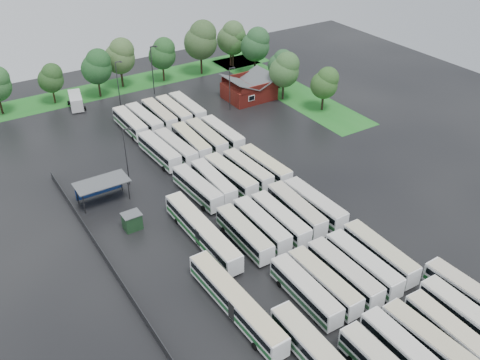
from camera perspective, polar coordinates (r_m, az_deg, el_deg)
ground at (r=77.11m, az=3.57°, el=-6.02°), size 160.00×160.00×0.00m
brick_building at (r=118.58m, az=0.96°, el=9.53°), size 10.07×8.60×5.39m
wash_shed at (r=85.56m, az=-14.61°, el=-0.40°), size 8.20×4.20×3.58m
utility_hut at (r=79.22m, az=-11.43°, el=-4.32°), size 2.70×2.20×2.62m
grass_strip_north at (r=128.66m, az=-12.96°, el=9.69°), size 80.00×10.00×0.01m
grass_strip_east at (r=124.71m, az=4.84°, el=9.67°), size 10.00×50.00×0.01m
west_fence at (r=74.80m, az=-14.25°, el=-7.97°), size 0.10×50.00×1.20m
bus_r0c1 at (r=62.30m, az=17.31°, el=-17.21°), size 2.58×11.67×3.24m
bus_r0c2 at (r=63.99m, az=19.55°, el=-16.06°), size 3.01×11.86×3.27m
bus_r0c3 at (r=65.85m, az=21.50°, el=-14.92°), size 2.77×11.59×3.21m
bus_r0c4 at (r=68.17m, az=22.99°, el=-13.32°), size 2.63×11.91×3.31m
bus_r1c0 at (r=66.59m, az=6.98°, el=-11.65°), size 2.66×11.62×3.22m
bus_r1c1 at (r=67.99m, az=8.93°, el=-10.70°), size 2.55×11.68×3.25m
bus_r1c2 at (r=69.64m, az=11.04°, el=-9.68°), size 2.57×11.90×3.31m
bus_r1c3 at (r=71.39m, az=12.99°, el=-8.73°), size 2.61×11.97×3.33m
bus_r1c4 at (r=73.62m, az=14.67°, el=-7.55°), size 2.77×12.00×3.33m
bus_r2c0 at (r=74.59m, az=0.45°, el=-5.74°), size 2.69×11.65×3.23m
bus_r2c1 at (r=76.24m, az=2.31°, el=-4.80°), size 2.67×11.67×3.24m
bus_r2c2 at (r=77.50m, az=4.31°, el=-4.16°), size 2.63×11.76×3.27m
bus_r2c3 at (r=79.55m, az=6.02°, el=-3.13°), size 3.12×12.21×3.37m
bus_r2c4 at (r=81.00m, az=7.95°, el=-2.56°), size 2.78×12.12×3.36m
bus_r3c0 at (r=84.38m, az=-4.57°, el=-0.82°), size 3.03×11.70×3.23m
bus_r3c1 at (r=85.71m, az=-2.85°, el=-0.19°), size 2.74×11.52×3.19m
bus_r3c2 at (r=86.92m, az=-1.03°, el=0.42°), size 3.16×12.15×3.35m
bus_r3c3 at (r=88.69m, az=0.81°, el=1.07°), size 2.87×11.56×3.19m
bus_r3c4 at (r=89.90m, az=2.67°, el=1.53°), size 3.02×11.81×3.26m
bus_r4c0 at (r=95.29m, az=-8.61°, el=3.10°), size 3.02×11.96×3.30m
bus_r4c1 at (r=95.89m, az=-6.88°, el=3.42°), size 3.09×11.88×3.28m
bus_r4c2 at (r=97.52m, az=-5.24°, el=4.06°), size 3.00×11.95×3.30m
bus_r4c3 at (r=98.77m, az=-3.61°, el=4.54°), size 2.78×12.05×3.34m
bus_r4c4 at (r=100.05m, az=-1.90°, el=4.95°), size 2.67×11.79×3.27m
bus_r5c0 at (r=106.17m, az=-11.63°, el=5.95°), size 2.59×11.64×3.23m
bus_r5c1 at (r=107.09m, az=-10.16°, el=6.37°), size 2.98×11.89×3.28m
bus_r5c2 at (r=108.55m, az=-8.61°, el=6.89°), size 2.55×11.82×3.29m
bus_r5c3 at (r=109.62m, az=-7.08°, el=7.27°), size 2.54×11.78×3.28m
bus_r5c4 at (r=110.83m, az=-5.64°, el=7.66°), size 2.60×11.94×3.32m
artic_bus_west_b at (r=75.06m, az=-4.06°, el=-5.49°), size 2.55×17.84×3.31m
artic_bus_west_c at (r=64.67m, az=-0.43°, el=-12.94°), size 2.92×17.67×3.27m
minibus at (r=119.44m, az=-17.12°, el=8.12°), size 3.88×7.08×2.93m
tree_north_1 at (r=121.71m, az=-19.50°, el=10.24°), size 5.36×5.36×8.87m
tree_north_2 at (r=121.63m, az=-15.00°, el=11.64°), size 6.57×6.57×10.89m
tree_north_3 at (r=125.84m, az=-12.65°, el=12.81°), size 6.91×6.91×11.44m
tree_north_4 at (r=127.84m, az=-8.24°, el=13.24°), size 6.28×6.28×10.41m
tree_north_5 at (r=130.71m, az=-4.15°, el=14.71°), size 7.91×7.91×13.10m
tree_north_6 at (r=136.08m, az=-0.92°, el=15.00°), size 6.85×6.85×11.35m
tree_east_0 at (r=112.97m, az=9.09°, el=10.21°), size 5.65×5.65×9.36m
tree_east_1 at (r=116.69m, az=4.83°, el=11.68°), size 6.45×6.45×10.69m
tree_east_2 at (r=123.04m, az=4.39°, el=12.28°), size 5.49×5.47×9.06m
tree_east_3 at (r=130.88m, az=1.72°, el=14.31°), size 6.90×6.90×11.42m
tree_east_4 at (r=136.06m, az=-0.66°, el=14.72°), size 6.25×6.25×10.35m
lamp_post_ne at (r=111.66m, az=-1.06°, el=10.00°), size 1.43×0.28×9.26m
lamp_post_nw at (r=87.05m, az=-12.01°, el=2.81°), size 1.57×0.30×10.16m
lamp_post_back_w at (r=115.31m, az=-12.86°, el=10.20°), size 1.56×0.30×10.13m
lamp_post_back_e at (r=120.74m, az=-9.30°, el=11.82°), size 1.68×0.33×10.92m
puddle_0 at (r=62.88m, az=12.17°, el=-18.09°), size 4.40×4.40×0.01m
puddle_1 at (r=69.83m, az=18.94°, el=-13.06°), size 4.33×4.33×0.01m
puddle_2 at (r=76.06m, az=-0.64°, el=-6.57°), size 6.80×6.80×0.01m
puddle_3 at (r=79.56m, az=7.42°, el=-4.88°), size 2.88×2.88×0.01m
puddle_4 at (r=75.56m, az=20.18°, el=-9.30°), size 2.63×2.63×0.01m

